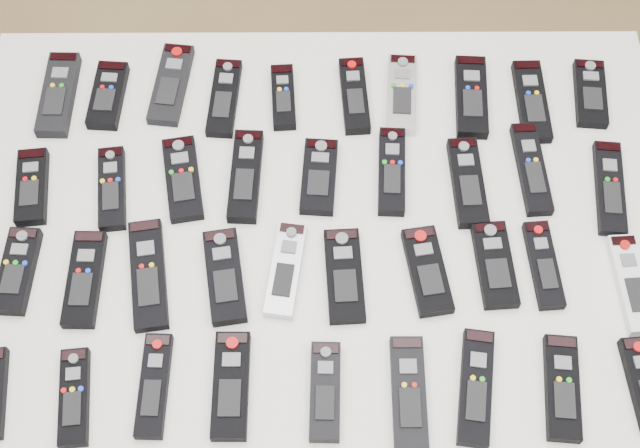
{
  "coord_description": "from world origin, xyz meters",
  "views": [
    {
      "loc": [
        0.13,
        -0.82,
        2.14
      ],
      "look_at": [
        0.14,
        -0.09,
        0.8
      ],
      "focal_mm": 50.0,
      "sensor_mm": 36.0,
      "label": 1
    }
  ],
  "objects_px": {
    "remote_4": "(283,97)",
    "remote_22": "(225,276)",
    "remote_3": "(224,98)",
    "remote_34": "(409,393)",
    "remote_16": "(468,182)",
    "remote_20": "(85,279)",
    "remote_11": "(112,189)",
    "table": "(320,245)",
    "remote_0": "(59,95)",
    "remote_18": "(610,188)",
    "remote_14": "(319,177)",
    "remote_17": "(531,169)",
    "remote_35": "(476,387)",
    "remote_7": "(471,97)",
    "remote_24": "(344,276)",
    "remote_15": "(392,171)",
    "remote_36": "(562,388)",
    "remote_30": "(74,397)",
    "remote_10": "(32,187)",
    "remote_19": "(17,271)",
    "remote_33": "(325,391)",
    "remote_32": "(231,385)",
    "remote_13": "(246,176)",
    "remote_21": "(148,275)",
    "remote_9": "(590,94)",
    "remote_26": "(495,265)",
    "remote_1": "(108,95)",
    "remote_27": "(543,265)",
    "remote_12": "(183,179)",
    "remote_23": "(286,270)",
    "remote_25": "(427,271)",
    "remote_2": "(171,84)"
  },
  "relations": [
    {
      "from": "table",
      "to": "remote_11",
      "type": "height_order",
      "value": "remote_11"
    },
    {
      "from": "remote_17",
      "to": "remote_35",
      "type": "distance_m",
      "value": 0.42
    },
    {
      "from": "remote_0",
      "to": "remote_18",
      "type": "height_order",
      "value": "remote_0"
    },
    {
      "from": "remote_15",
      "to": "remote_33",
      "type": "distance_m",
      "value": 0.42
    },
    {
      "from": "remote_16",
      "to": "remote_27",
      "type": "distance_m",
      "value": 0.2
    },
    {
      "from": "remote_25",
      "to": "remote_3",
      "type": "bearing_deg",
      "value": 125.94
    },
    {
      "from": "remote_11",
      "to": "remote_24",
      "type": "height_order",
      "value": "remote_11"
    },
    {
      "from": "remote_19",
      "to": "remote_36",
      "type": "distance_m",
      "value": 0.91
    },
    {
      "from": "remote_23",
      "to": "remote_21",
      "type": "bearing_deg",
      "value": -169.85
    },
    {
      "from": "remote_16",
      "to": "remote_20",
      "type": "relative_size",
      "value": 1.02
    },
    {
      "from": "remote_14",
      "to": "remote_18",
      "type": "height_order",
      "value": "remote_14"
    },
    {
      "from": "remote_1",
      "to": "remote_7",
      "type": "bearing_deg",
      "value": 3.3
    },
    {
      "from": "remote_23",
      "to": "remote_25",
      "type": "bearing_deg",
      "value": 7.17
    },
    {
      "from": "remote_32",
      "to": "remote_34",
      "type": "height_order",
      "value": "remote_32"
    },
    {
      "from": "remote_22",
      "to": "remote_26",
      "type": "relative_size",
      "value": 1.08
    },
    {
      "from": "remote_3",
      "to": "remote_15",
      "type": "relative_size",
      "value": 0.98
    },
    {
      "from": "remote_10",
      "to": "remote_22",
      "type": "xyz_separation_m",
      "value": [
        0.35,
        -0.18,
        0.0
      ]
    },
    {
      "from": "remote_12",
      "to": "remote_33",
      "type": "xyz_separation_m",
      "value": [
        0.25,
        -0.39,
        0.0
      ]
    },
    {
      "from": "remote_14",
      "to": "remote_27",
      "type": "xyz_separation_m",
      "value": [
        0.38,
        -0.17,
        -0.0
      ]
    },
    {
      "from": "remote_13",
      "to": "remote_26",
      "type": "distance_m",
      "value": 0.46
    },
    {
      "from": "remote_19",
      "to": "remote_21",
      "type": "xyz_separation_m",
      "value": [
        0.22,
        -0.01,
        -0.0
      ]
    },
    {
      "from": "remote_9",
      "to": "remote_16",
      "type": "xyz_separation_m",
      "value": [
        -0.25,
        -0.19,
        0.0
      ]
    },
    {
      "from": "remote_15",
      "to": "remote_21",
      "type": "height_order",
      "value": "remote_15"
    },
    {
      "from": "remote_18",
      "to": "remote_22",
      "type": "xyz_separation_m",
      "value": [
        -0.67,
        -0.17,
        0.0
      ]
    },
    {
      "from": "remote_2",
      "to": "remote_35",
      "type": "bearing_deg",
      "value": -42.03
    },
    {
      "from": "remote_15",
      "to": "remote_36",
      "type": "distance_m",
      "value": 0.47
    },
    {
      "from": "remote_13",
      "to": "remote_14",
      "type": "xyz_separation_m",
      "value": [
        0.13,
        -0.0,
        -0.0
      ]
    },
    {
      "from": "remote_33",
      "to": "remote_32",
      "type": "bearing_deg",
      "value": 177.41
    },
    {
      "from": "remote_16",
      "to": "remote_24",
      "type": "bearing_deg",
      "value": -143.57
    },
    {
      "from": "remote_17",
      "to": "remote_24",
      "type": "distance_m",
      "value": 0.4
    },
    {
      "from": "remote_13",
      "to": "remote_36",
      "type": "relative_size",
      "value": 1.08
    },
    {
      "from": "remote_3",
      "to": "remote_13",
      "type": "bearing_deg",
      "value": -70.88
    },
    {
      "from": "remote_3",
      "to": "remote_11",
      "type": "relative_size",
      "value": 1.04
    },
    {
      "from": "remote_7",
      "to": "remote_18",
      "type": "xyz_separation_m",
      "value": [
        0.23,
        -0.2,
        -0.0
      ]
    },
    {
      "from": "remote_4",
      "to": "remote_22",
      "type": "bearing_deg",
      "value": -107.19
    },
    {
      "from": "remote_22",
      "to": "remote_32",
      "type": "bearing_deg",
      "value": -92.99
    },
    {
      "from": "remote_0",
      "to": "remote_24",
      "type": "bearing_deg",
      "value": -34.17
    },
    {
      "from": "remote_10",
      "to": "remote_22",
      "type": "height_order",
      "value": "same"
    },
    {
      "from": "table",
      "to": "remote_11",
      "type": "relative_size",
      "value": 7.71
    },
    {
      "from": "remote_33",
      "to": "remote_11",
      "type": "bearing_deg",
      "value": 136.52
    },
    {
      "from": "remote_19",
      "to": "remote_36",
      "type": "relative_size",
      "value": 0.91
    },
    {
      "from": "remote_1",
      "to": "remote_36",
      "type": "xyz_separation_m",
      "value": [
        0.77,
        -0.57,
        -0.0
      ]
    },
    {
      "from": "remote_12",
      "to": "remote_17",
      "type": "xyz_separation_m",
      "value": [
        0.62,
        0.02,
        0.0
      ]
    },
    {
      "from": "remote_30",
      "to": "remote_35",
      "type": "distance_m",
      "value": 0.63
    },
    {
      "from": "remote_15",
      "to": "remote_26",
      "type": "distance_m",
      "value": 0.25
    },
    {
      "from": "remote_22",
      "to": "table",
      "type": "bearing_deg",
      "value": 22.08
    },
    {
      "from": "remote_3",
      "to": "remote_34",
      "type": "relative_size",
      "value": 0.92
    },
    {
      "from": "remote_9",
      "to": "remote_35",
      "type": "xyz_separation_m",
      "value": [
        -0.26,
        -0.57,
        0.0
      ]
    },
    {
      "from": "remote_4",
      "to": "remote_12",
      "type": "distance_m",
      "value": 0.25
    },
    {
      "from": "remote_16",
      "to": "remote_20",
      "type": "xyz_separation_m",
      "value": [
        -0.65,
        -0.18,
        -0.0
      ]
    }
  ]
}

